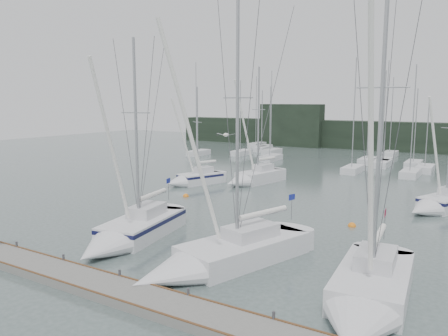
% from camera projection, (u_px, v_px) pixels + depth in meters
% --- Properties ---
extents(ground, '(160.00, 160.00, 0.00)m').
position_uv_depth(ground, '(203.00, 265.00, 23.13)').
color(ground, '#495956').
rests_on(ground, ground).
extents(dock, '(24.00, 2.00, 0.40)m').
position_uv_depth(dock, '(138.00, 297.00, 18.87)').
color(dock, slate).
rests_on(dock, ground).
extents(far_treeline, '(90.00, 4.00, 5.00)m').
position_uv_depth(far_treeline, '(404.00, 137.00, 75.12)').
color(far_treeline, black).
rests_on(far_treeline, ground).
extents(far_building_left, '(12.00, 3.00, 8.00)m').
position_uv_depth(far_building_left, '(291.00, 125.00, 83.46)').
color(far_building_left, black).
rests_on(far_building_left, ground).
extents(mast_forest, '(56.81, 26.84, 14.61)m').
position_uv_depth(mast_forest, '(387.00, 161.00, 59.14)').
color(mast_forest, silver).
rests_on(mast_forest, ground).
extents(sailboat_near_left, '(4.44, 9.94, 13.34)m').
position_uv_depth(sailboat_near_left, '(127.00, 234.00, 26.51)').
color(sailboat_near_left, silver).
rests_on(sailboat_near_left, ground).
extents(sailboat_near_center, '(6.28, 10.95, 14.94)m').
position_uv_depth(sailboat_near_center, '(211.00, 260.00, 22.30)').
color(sailboat_near_center, silver).
rests_on(sailboat_near_center, ground).
extents(sailboat_near_right, '(3.70, 9.56, 15.49)m').
position_uv_depth(sailboat_near_right, '(366.00, 299.00, 17.82)').
color(sailboat_near_right, silver).
rests_on(sailboat_near_right, ground).
extents(sailboat_mid_a, '(4.46, 6.74, 10.76)m').
position_uv_depth(sailboat_mid_a, '(191.00, 179.00, 45.15)').
color(sailboat_mid_a, silver).
rests_on(sailboat_mid_a, ground).
extents(sailboat_mid_b, '(4.19, 8.12, 12.86)m').
position_uv_depth(sailboat_mid_b, '(251.00, 178.00, 45.61)').
color(sailboat_mid_b, silver).
rests_on(sailboat_mid_b, ground).
extents(sailboat_mid_d, '(5.35, 8.03, 10.88)m').
position_uv_depth(sailboat_mid_d, '(439.00, 204.00, 34.29)').
color(sailboat_mid_d, silver).
rests_on(sailboat_mid_d, ground).
extents(buoy_b, '(0.56, 0.56, 0.56)m').
position_uv_depth(buoy_b, '(352.00, 226.00, 30.21)').
color(buoy_b, orange).
rests_on(buoy_b, ground).
extents(buoy_c, '(0.54, 0.54, 0.54)m').
position_uv_depth(buoy_c, '(186.00, 196.00, 39.65)').
color(buoy_c, orange).
rests_on(buoy_c, ground).
extents(seagull, '(0.97, 0.45, 0.19)m').
position_uv_depth(seagull, '(226.00, 135.00, 22.05)').
color(seagull, white).
rests_on(seagull, ground).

